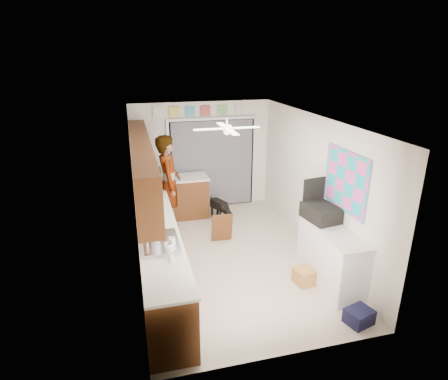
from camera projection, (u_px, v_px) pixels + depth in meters
floor at (229, 256)px, 6.88m from camera, size 5.00×5.00×0.00m
ceiling at (230, 120)px, 6.02m from camera, size 5.00×5.00×0.00m
wall_back at (202, 156)px, 8.73m from camera, size 3.20×0.00×3.20m
wall_front at (288, 268)px, 4.18m from camera, size 3.20×0.00×3.20m
wall_left at (135, 201)px, 6.08m from camera, size 0.00×5.00×5.00m
wall_right at (314, 185)px, 6.82m from camera, size 0.00×5.00×5.00m
left_base_cabinets at (157, 242)px, 6.42m from camera, size 0.60×4.80×0.90m
left_countertop at (155, 217)px, 6.26m from camera, size 0.62×4.80×0.04m
upper_cabinets at (142, 164)px, 6.11m from camera, size 0.32×4.00×0.80m
sink_basin at (161, 243)px, 5.34m from camera, size 0.50×0.76×0.06m
faucet at (147, 239)px, 5.27m from camera, size 0.03×0.03×0.22m
peninsula_base at (185, 197)px, 8.43m from camera, size 1.00×0.60×0.90m
peninsula_top at (184, 178)px, 8.27m from camera, size 1.04×0.64×0.04m
back_opening_recess at (213, 164)px, 8.83m from camera, size 2.00×0.06×2.10m
curtain_panel at (213, 164)px, 8.79m from camera, size 1.90×0.03×2.05m
door_trim_left at (169, 167)px, 8.56m from camera, size 0.06×0.04×2.10m
door_trim_right at (254, 161)px, 9.04m from camera, size 0.06×0.04×2.10m
door_trim_head at (212, 119)px, 8.43m from camera, size 2.10×0.04×0.06m
header_frame_0 at (174, 112)px, 8.20m from camera, size 0.22×0.02×0.22m
header_frame_1 at (190, 111)px, 8.28m from camera, size 0.22×0.02×0.22m
header_frame_2 at (205, 111)px, 8.36m from camera, size 0.22×0.02×0.22m
header_frame_3 at (223, 110)px, 8.46m from camera, size 0.22×0.02×0.22m
header_frame_4 at (240, 109)px, 8.55m from camera, size 0.22×0.02×0.22m
route66_sign at (158, 112)px, 8.12m from camera, size 0.22×0.02×0.26m
right_counter_base at (331, 257)px, 5.95m from camera, size 0.50×1.40×0.90m
right_counter_top at (333, 231)px, 5.78m from camera, size 0.54×1.44×0.04m
abstract_painting at (345, 181)px, 5.77m from camera, size 0.03×1.15×0.95m
ceiling_fan at (227, 128)px, 6.27m from camera, size 1.14×1.14×0.24m
microwave at (151, 179)px, 7.59m from camera, size 0.43×0.61×0.33m
soap_bottle at (148, 209)px, 6.18m from camera, size 0.14×0.14×0.28m
cup at (169, 246)px, 5.17m from camera, size 0.17×0.17×0.11m
jar_a at (172, 242)px, 5.25m from camera, size 0.12×0.12×0.14m
jar_b at (171, 257)px, 4.89m from camera, size 0.09×0.09×0.11m
paper_towel_roll at (155, 235)px, 5.31m from camera, size 0.16×0.16×0.27m
suitcase at (321, 213)px, 6.08m from camera, size 0.53×0.65×0.25m
suitcase_rim at (320, 219)px, 6.12m from camera, size 0.53×0.64×0.02m
suitcase_lid at (314, 192)px, 6.26m from camera, size 0.42×0.10×0.50m
cardboard_box at (307, 275)px, 6.05m from camera, size 0.44×0.36×0.25m
navy_crate at (359, 316)px, 5.13m from camera, size 0.41×0.37×0.21m
cabinet_door_panel at (222, 228)px, 7.30m from camera, size 0.41×0.18×0.60m
man at (169, 184)px, 7.59m from camera, size 0.54×0.77×2.02m
dog at (219, 208)px, 8.38m from camera, size 0.48×0.66×0.48m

